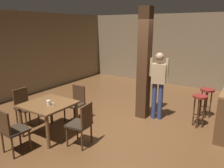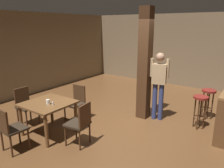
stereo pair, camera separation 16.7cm
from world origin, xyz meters
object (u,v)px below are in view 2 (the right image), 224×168
(chair_south, at_px, (10,128))
(bar_stool_mid, at_px, (208,97))
(standing_person, at_px, (159,82))
(chair_east, at_px, (80,122))
(napkin_cup, at_px, (48,102))
(dining_table, at_px, (48,108))
(salt_shaker, at_px, (53,104))
(chair_north, at_px, (76,101))
(bar_stool_near, at_px, (200,105))
(chair_west, at_px, (25,104))

(chair_south, xyz_separation_m, bar_stool_mid, (2.71, 3.78, 0.07))
(standing_person, bearing_deg, chair_east, -109.83)
(chair_south, height_order, standing_person, standing_person)
(chair_east, bearing_deg, standing_person, 70.17)
(chair_east, distance_m, standing_person, 2.26)
(napkin_cup, relative_size, bar_stool_mid, 0.13)
(chair_south, bearing_deg, dining_table, 89.53)
(salt_shaker, distance_m, bar_stool_mid, 3.85)
(standing_person, bearing_deg, napkin_cup, -125.83)
(chair_east, bearing_deg, bar_stool_mid, 57.88)
(chair_north, xyz_separation_m, salt_shaker, (0.23, -0.94, 0.27))
(chair_south, relative_size, salt_shaker, 11.95)
(dining_table, distance_m, bar_stool_mid, 3.95)
(chair_south, xyz_separation_m, salt_shaker, (0.22, 0.85, 0.27))
(napkin_cup, bearing_deg, standing_person, 54.17)
(bar_stool_near, distance_m, bar_stool_mid, 0.70)
(napkin_cup, height_order, standing_person, standing_person)
(chair_north, distance_m, bar_stool_near, 2.98)
(chair_west, xyz_separation_m, napkin_cup, (0.97, -0.09, 0.28))
(chair_west, relative_size, chair_south, 1.00)
(bar_stool_near, relative_size, bar_stool_mid, 1.02)
(standing_person, bearing_deg, bar_stool_mid, 36.77)
(chair_south, distance_m, bar_stool_mid, 4.65)
(dining_table, xyz_separation_m, chair_south, (-0.01, -0.90, -0.11))
(chair_south, distance_m, chair_north, 1.79)
(chair_north, relative_size, chair_east, 1.00)
(standing_person, xyz_separation_m, bar_stool_near, (1.01, 0.08, -0.42))
(chair_west, distance_m, chair_east, 1.79)
(dining_table, relative_size, chair_east, 1.10)
(chair_west, height_order, napkin_cup, chair_west)
(salt_shaker, relative_size, standing_person, 0.04)
(chair_west, distance_m, standing_person, 3.32)
(chair_south, relative_size, chair_north, 1.00)
(dining_table, bearing_deg, chair_west, 178.53)
(chair_west, distance_m, salt_shaker, 1.13)
(chair_north, xyz_separation_m, bar_stool_near, (2.68, 1.29, 0.08))
(dining_table, xyz_separation_m, standing_person, (1.66, 2.10, 0.38))
(chair_north, distance_m, chair_east, 1.26)
(napkin_cup, distance_m, standing_person, 2.69)
(bar_stool_near, bearing_deg, chair_north, -154.28)
(chair_south, distance_m, chair_east, 1.31)
(bar_stool_mid, bearing_deg, chair_east, -122.12)
(chair_west, relative_size, salt_shaker, 11.95)
(dining_table, height_order, chair_east, chair_east)
(chair_south, relative_size, chair_east, 1.00)
(chair_east, relative_size, standing_person, 0.52)
(chair_north, relative_size, standing_person, 0.52)
(salt_shaker, bearing_deg, chair_south, -104.75)
(chair_west, bearing_deg, chair_east, 0.31)
(standing_person, bearing_deg, dining_table, -128.25)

